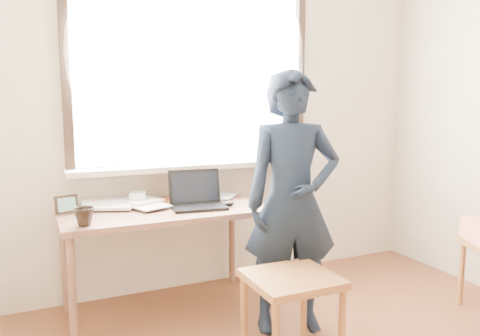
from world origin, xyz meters
name	(u,v)px	position (x,y,z in m)	size (l,w,h in m)	color
room_shell	(383,40)	(-0.02, 0.20, 1.64)	(3.52, 4.02, 2.61)	beige
desk	(164,220)	(-0.54, 1.63, 0.63)	(1.31, 0.65, 0.70)	brown
laptop	(197,198)	(-0.33, 1.60, 0.76)	(0.38, 0.32, 0.24)	black
mug_white	(138,199)	(-0.68, 1.80, 0.75)	(0.12, 0.12, 0.09)	white
mug_dark	(84,217)	(-1.06, 1.40, 0.75)	(0.11, 0.11, 0.10)	black
mouse	(228,204)	(-0.13, 1.53, 0.72)	(0.09, 0.06, 0.03)	black
desk_clutter	(143,202)	(-0.64, 1.80, 0.72)	(0.82, 0.52, 0.04)	orange
book_a	(104,206)	(-0.90, 1.84, 0.71)	(0.19, 0.25, 0.02)	white
book_b	(212,196)	(-0.12, 1.86, 0.71)	(0.16, 0.22, 0.02)	white
picture_frame	(66,206)	(-1.13, 1.73, 0.76)	(0.14, 0.05, 0.11)	black
work_chair	(292,288)	(-0.08, 0.78, 0.40)	(0.46, 0.44, 0.47)	#A16534
person	(292,203)	(0.10, 1.09, 0.79)	(0.58, 0.38, 1.58)	black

